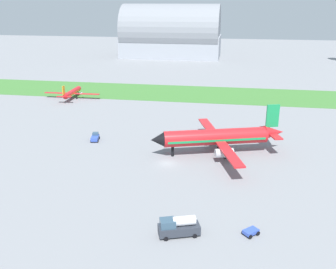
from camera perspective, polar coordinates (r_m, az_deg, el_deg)
ground_plane at (r=87.70m, az=-0.11°, el=-4.28°), size 600.00×600.00×0.00m
grass_taxiway_strip at (r=152.98m, az=4.34°, el=6.02°), size 360.00×28.00×0.08m
airplane_taxiing_turboprop at (r=149.18m, az=-14.03°, el=6.05°), size 21.22×18.15×6.36m
airplane_midfield_jet at (r=92.37m, az=7.44°, el=-0.39°), size 31.93×32.23×11.72m
pushback_tug_near_gate at (r=103.12m, az=-10.73°, el=-0.40°), size 2.62×3.87×1.95m
fuel_truck_midfield at (r=62.01m, az=1.55°, el=-13.43°), size 6.93×4.42×3.29m
baggage_cart_by_runway at (r=63.95m, az=12.14°, el=-13.87°), size 2.93×2.91×0.90m
hangar_distant at (r=253.30m, az=0.46°, el=14.50°), size 62.18×32.57×32.77m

